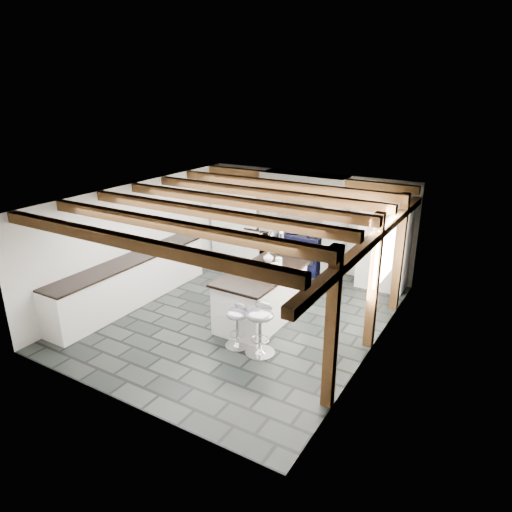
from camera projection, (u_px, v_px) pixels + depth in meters
The scene contains 6 objects.
ground at pixel (241, 315), 8.71m from camera, with size 6.00×6.00×0.00m, color black.
room_shell at pixel (252, 238), 9.78m from camera, with size 6.00×6.03×6.00m.
range_cooker at pixel (302, 252), 10.71m from camera, with size 1.00×0.63×0.99m.
kitchen_island at pixel (262, 296), 8.38m from camera, with size 1.04×1.96×1.28m.
bar_stool_near at pixel (260, 323), 7.26m from camera, with size 0.49×0.49×0.90m.
bar_stool_far at pixel (238, 320), 7.50m from camera, with size 0.45×0.45×0.78m.
Camera 1 is at (4.22, -6.55, 4.05)m, focal length 32.00 mm.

